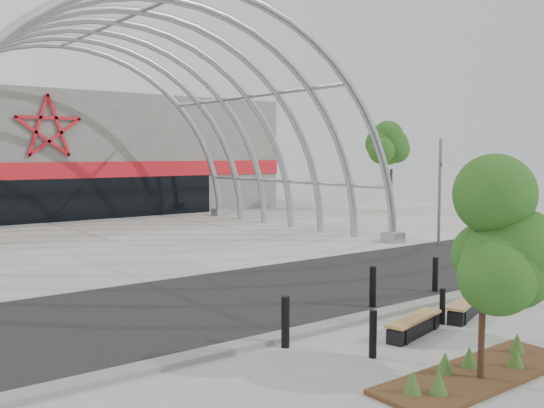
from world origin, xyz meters
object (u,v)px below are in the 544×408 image
object	(u,v)px
bollard_2	(373,287)
bench_1	(466,309)
street_tree_0	(485,234)
bench_0	(414,326)
signal_pole	(440,190)

from	to	relation	value
bollard_2	bench_1	bearing A→B (deg)	-59.99
street_tree_0	bench_0	world-z (taller)	street_tree_0
bench_1	bollard_2	world-z (taller)	bollard_2
bench_1	bench_0	bearing A→B (deg)	-174.07
signal_pole	street_tree_0	bearing A→B (deg)	-139.88
signal_pole	street_tree_0	distance (m)	16.91
signal_pole	bench_1	distance (m)	12.58
signal_pole	bench_1	size ratio (longest dim) A/B	2.32
bench_0	street_tree_0	bearing A→B (deg)	-116.25
bench_1	bollard_2	size ratio (longest dim) A/B	1.84
signal_pole	bench_0	size ratio (longest dim) A/B	2.33
bench_0	signal_pole	bearing A→B (deg)	35.47
bench_0	bench_1	world-z (taller)	bench_1
signal_pole	street_tree_0	xyz separation A→B (m)	(-12.93, -10.90, 0.22)
street_tree_0	bollard_2	size ratio (longest dim) A/B	3.37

